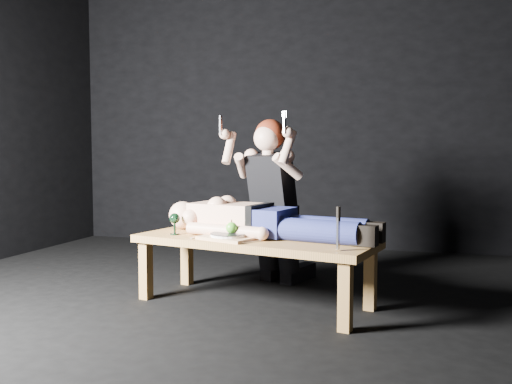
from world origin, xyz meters
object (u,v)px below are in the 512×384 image
Objects in this scene: serving_tray at (228,238)px; lying_man at (267,217)px; goblet at (175,224)px; carving_knife at (338,229)px; table at (254,271)px; kneeling_woman at (277,200)px.

lying_man is at bearing 45.91° from serving_tray.
carving_knife is (1.16, -0.30, 0.05)m from goblet.
serving_tray is 0.77m from carving_knife.
lying_man is at bearing 10.20° from goblet.
goblet is (-0.56, -0.03, 0.30)m from table.
serving_tray is at bearing -124.83° from table.
lying_man is 0.56m from kneeling_woman.
lying_man is 0.64m from goblet.
kneeling_woman reaches higher than table.
lying_man is (0.07, 0.08, 0.35)m from table.
goblet is at bearing -157.51° from lying_man.
kneeling_woman is at bearing 102.34° from table.
table is at bearing 163.43° from carving_knife.
goblet is (-0.63, -0.11, -0.05)m from lying_man.
kneeling_woman is 1.14m from carving_knife.
goblet is at bearing 167.10° from serving_tray.
kneeling_woman reaches higher than carving_knife.
serving_tray is at bearing -121.80° from lying_man.
carving_knife reaches higher than goblet.
kneeling_woman is at bearing 134.33° from carving_knife.
serving_tray is at bearing 176.71° from carving_knife.
goblet is 0.59× the size of carving_knife.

